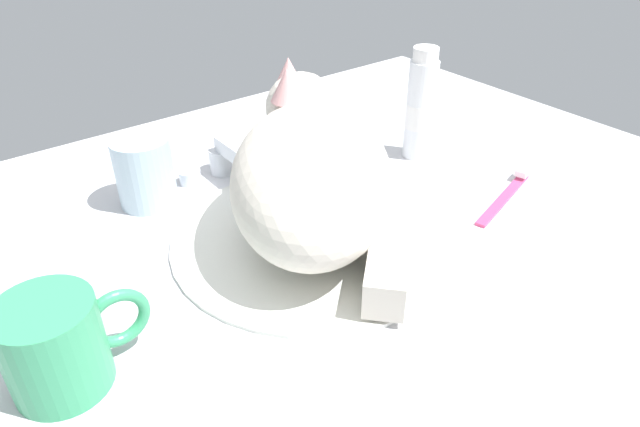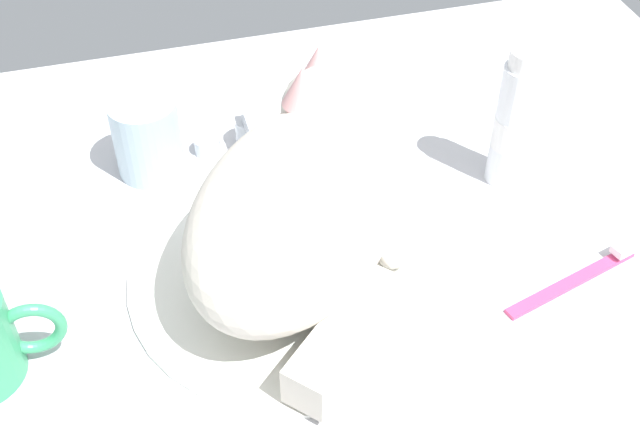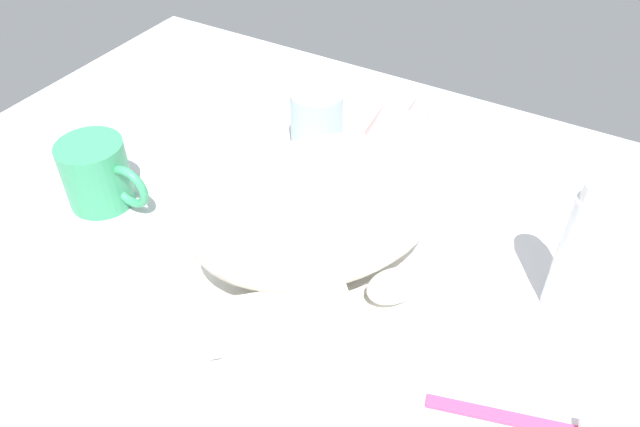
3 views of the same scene
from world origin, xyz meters
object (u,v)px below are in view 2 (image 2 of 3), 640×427
Objects in this scene: toothpaste_bottle at (514,122)px; rinse_cup at (147,137)px; cat at (301,205)px; toothbrush at (580,276)px; faucet at (255,135)px.

rinse_cup is at bearing 162.42° from toothpaste_bottle.
cat reaches higher than toothbrush.
toothbrush is at bearing -46.25° from faucet.
rinse_cup is (-11.00, 0.33, 1.78)cm from faucet.
toothpaste_bottle is at bearing -24.17° from faucet.
faucet is 26.65cm from toothpaste_bottle.
faucet is 35.61cm from toothbrush.
rinse_cup is (-11.66, 17.74, -3.64)cm from cat.
cat is (0.66, -17.41, 5.43)cm from faucet.
faucet is at bearing 133.75° from toothbrush.
rinse_cup is 44.23cm from toothbrush.
toothpaste_bottle is at bearing -17.58° from rinse_cup.
cat is 26.36cm from toothbrush.
toothbrush is at bearing -19.06° from cat.
toothbrush is (35.59, -26.01, -3.69)cm from rinse_cup.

